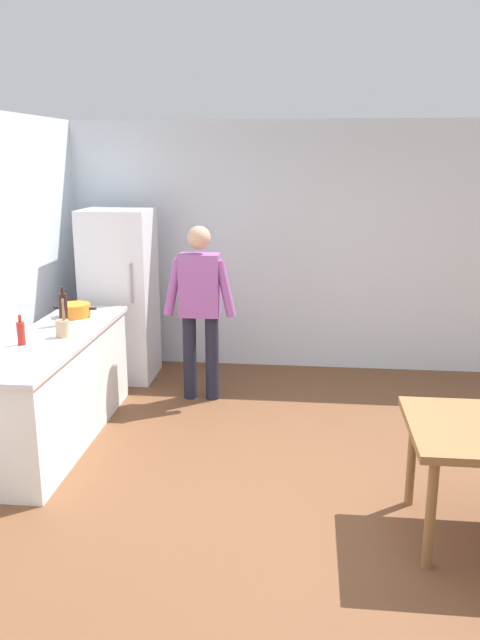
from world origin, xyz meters
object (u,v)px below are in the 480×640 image
object	(u,v)px
person	(200,302)
bottle_wine_dark	(63,309)
refrigerator	(120,295)
utensil_jar	(62,328)
bottle_sauce_red	(21,333)
cooking_pot	(75,310)

from	to	relation	value
person	bottle_wine_dark	world-z (taller)	person
refrigerator	utensil_jar	size ratio (longest dim) A/B	5.62
refrigerator	bottle_sauce_red	distance (m)	1.86
cooking_pot	bottle_wine_dark	xyz separation A→B (m)	(0.01, -0.30, 0.09)
refrigerator	bottle_sauce_red	xyz separation A→B (m)	(-0.24, -1.84, 0.10)
cooking_pot	utensil_jar	size ratio (longest dim) A/B	1.25
refrigerator	person	distance (m)	1.10
refrigerator	cooking_pot	bearing A→B (deg)	-98.67
refrigerator	bottle_wine_dark	world-z (taller)	refrigerator
bottle_wine_dark	refrigerator	bearing A→B (deg)	83.88
utensil_jar	bottle_wine_dark	xyz separation A→B (m)	(-0.13, 0.36, 0.07)
person	bottle_wine_dark	bearing A→B (deg)	-147.73
person	bottle_sauce_red	xyz separation A→B (m)	(-1.19, -1.29, 0.02)
refrigerator	bottle_wine_dark	distance (m)	1.25
utensil_jar	person	bearing A→B (deg)	47.53
utensil_jar	bottle_wine_dark	world-z (taller)	bottle_wine_dark
bottle_wine_dark	bottle_sauce_red	bearing A→B (deg)	-100.26
bottle_sauce_red	person	bearing A→B (deg)	47.22
cooking_pot	bottle_sauce_red	world-z (taller)	bottle_sauce_red
person	bottle_sauce_red	bearing A→B (deg)	-132.78
cooking_pot	bottle_sauce_red	bearing A→B (deg)	-96.25
refrigerator	person	world-z (taller)	refrigerator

